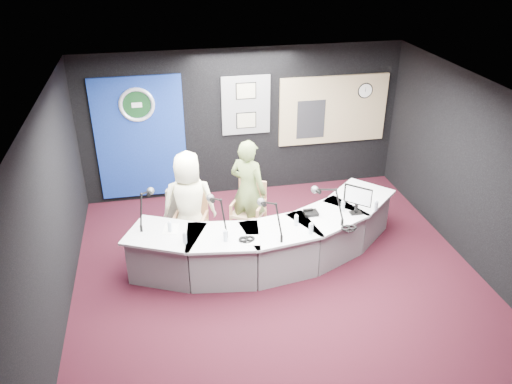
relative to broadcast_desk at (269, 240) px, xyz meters
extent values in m
plane|color=black|center=(0.05, -0.55, -0.38)|extent=(6.00, 6.00, 0.00)
cube|color=silver|center=(0.05, -0.55, 2.42)|extent=(6.00, 6.00, 0.02)
cube|color=black|center=(0.05, 2.45, 1.02)|extent=(6.00, 0.02, 2.80)
cube|color=black|center=(0.05, -3.55, 1.02)|extent=(6.00, 0.02, 2.80)
cube|color=black|center=(-2.95, -0.55, 1.02)|extent=(0.02, 6.00, 2.80)
cube|color=black|center=(3.05, -0.55, 1.02)|extent=(0.02, 6.00, 2.80)
cube|color=navy|center=(-1.85, 2.42, 0.88)|extent=(1.60, 0.05, 2.30)
torus|color=silver|center=(-1.85, 2.38, 1.52)|extent=(0.63, 0.07, 0.63)
cylinder|color=black|center=(-1.85, 2.38, 1.52)|extent=(0.48, 0.01, 0.48)
cube|color=slate|center=(0.10, 2.42, 1.38)|extent=(0.90, 0.04, 1.10)
cube|color=#9A9370|center=(0.10, 2.39, 1.65)|extent=(0.34, 0.02, 0.27)
cube|color=#9A9370|center=(0.10, 2.39, 1.09)|extent=(0.34, 0.02, 0.27)
cube|color=tan|center=(1.80, 2.42, 1.18)|extent=(2.12, 0.06, 1.32)
cube|color=#D1C384|center=(1.80, 2.41, 1.18)|extent=(2.00, 0.02, 1.20)
cube|color=black|center=(1.35, 2.39, 1.03)|extent=(0.55, 0.02, 0.75)
cylinder|color=white|center=(2.40, 2.39, 1.52)|extent=(0.28, 0.01, 0.28)
cube|color=slate|center=(-1.25, 0.76, 0.24)|extent=(0.51, 0.25, 0.70)
imported|color=#FFF9CB|center=(-1.15, 0.52, 0.48)|extent=(0.87, 0.60, 1.71)
imported|color=olive|center=(-0.18, 0.76, 0.50)|extent=(0.76, 0.73, 1.75)
cube|color=black|center=(1.35, -0.10, 0.70)|extent=(0.37, 0.33, 0.32)
cube|color=black|center=(0.66, 0.00, 0.40)|extent=(0.21, 0.17, 0.05)
torus|color=black|center=(1.09, -0.51, 0.39)|extent=(0.22, 0.22, 0.04)
torus|color=black|center=(-0.44, -0.50, 0.39)|extent=(0.20, 0.20, 0.03)
cube|color=white|center=(-1.47, 0.01, 0.38)|extent=(0.27, 0.34, 0.00)
cube|color=white|center=(-0.35, -0.52, 0.38)|extent=(0.23, 0.30, 0.00)
camera|label=1|loc=(-1.52, -6.50, 4.37)|focal=36.00mm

